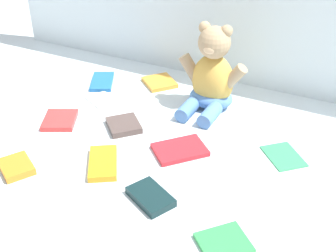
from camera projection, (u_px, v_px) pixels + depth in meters
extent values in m
plane|color=silver|center=(184.00, 138.00, 1.25)|extent=(3.20, 3.20, 0.00)
ellipsoid|color=#E5B24C|center=(212.00, 81.00, 1.37)|extent=(0.14, 0.10, 0.17)
ellipsoid|color=#598CD1|center=(210.00, 97.00, 1.39)|extent=(0.14, 0.12, 0.06)
sphere|color=tan|center=(213.00, 42.00, 1.29)|extent=(0.10, 0.10, 0.10)
ellipsoid|color=beige|center=(209.00, 49.00, 1.27)|extent=(0.04, 0.03, 0.03)
sphere|color=tan|center=(205.00, 27.00, 1.29)|extent=(0.04, 0.04, 0.04)
sphere|color=tan|center=(227.00, 31.00, 1.27)|extent=(0.04, 0.04, 0.04)
cylinder|color=tan|center=(190.00, 68.00, 1.37)|extent=(0.08, 0.04, 0.09)
cylinder|color=tan|center=(234.00, 77.00, 1.32)|extent=(0.08, 0.04, 0.09)
cylinder|color=#598CD1|center=(188.00, 109.00, 1.34)|extent=(0.05, 0.10, 0.05)
cylinder|color=#598CD1|center=(210.00, 115.00, 1.32)|extent=(0.05, 0.10, 0.05)
cube|color=red|center=(180.00, 150.00, 1.19)|extent=(0.17, 0.17, 0.01)
cube|color=gold|center=(160.00, 82.00, 1.53)|extent=(0.14, 0.14, 0.01)
cube|color=brown|center=(124.00, 125.00, 1.29)|extent=(0.13, 0.13, 0.02)
cube|color=orange|center=(16.00, 167.00, 1.12)|extent=(0.12, 0.11, 0.02)
cube|color=green|center=(224.00, 243.00, 0.91)|extent=(0.13, 0.14, 0.01)
cube|color=#3AA064|center=(284.00, 156.00, 1.17)|extent=(0.14, 0.14, 0.01)
cube|color=#2067B1|center=(102.00, 82.00, 1.54)|extent=(0.13, 0.15, 0.01)
cube|color=orange|center=(103.00, 163.00, 1.14)|extent=(0.13, 0.15, 0.02)
cube|color=silver|center=(102.00, 99.00, 1.43)|extent=(0.12, 0.11, 0.01)
cube|color=#132B2E|center=(151.00, 197.00, 1.03)|extent=(0.13, 0.11, 0.02)
cube|color=red|center=(60.00, 120.00, 1.32)|extent=(0.13, 0.14, 0.02)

